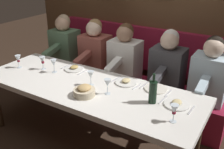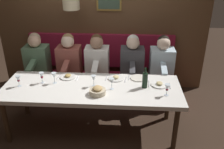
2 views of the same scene
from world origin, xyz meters
TOP-DOWN VIEW (x-y plane):
  - ground_plane at (0.00, 0.00)m, footprint 12.00×12.00m
  - dining_table at (0.00, 0.00)m, footprint 0.90×2.53m
  - banquette_bench at (0.89, 0.00)m, footprint 0.52×2.73m
  - back_wall_panel at (1.46, 0.00)m, footprint 0.59×3.93m
  - diner_nearest at (0.88, -1.08)m, footprint 0.60×0.40m
  - diner_near at (0.88, -0.58)m, footprint 0.60×0.40m
  - diner_middle at (0.88, 0.02)m, footprint 0.60×0.40m
  - diner_far at (0.88, 0.51)m, footprint 0.60×0.40m
  - diner_farthest at (0.88, 1.08)m, footprint 0.60×0.40m
  - place_setting_0 at (0.27, -0.33)m, footprint 0.24×0.32m
  - place_setting_1 at (0.31, -0.67)m, footprint 0.24×0.31m
  - place_setting_2 at (0.28, 0.40)m, footprint 0.24×0.32m
  - place_setting_3 at (0.11, -0.97)m, footprint 0.24×0.32m
  - wine_glass_0 at (-0.04, -0.29)m, footprint 0.07×0.07m
  - wine_glass_1 at (0.08, 0.73)m, footprint 0.07×0.07m
  - wine_glass_2 at (0.08, 0.55)m, footprint 0.07×0.07m
  - wine_glass_3 at (-0.04, 1.03)m, footprint 0.07×0.07m
  - wine_glass_4 at (-0.16, -1.03)m, footprint 0.07×0.07m
  - wine_glass_5 at (0.03, -0.03)m, footprint 0.07×0.07m
  - wine_bottle at (0.04, -0.75)m, footprint 0.08×0.08m
  - bread_bowl at (-0.19, -0.11)m, footprint 0.22×0.22m

SIDE VIEW (x-z plane):
  - ground_plane at x=0.00m, z-range 0.00..0.00m
  - banquette_bench at x=0.89m, z-range 0.00..0.45m
  - dining_table at x=0.00m, z-range 0.31..1.05m
  - place_setting_1 at x=0.31m, z-range 0.74..0.75m
  - place_setting_0 at x=0.27m, z-range 0.73..0.78m
  - place_setting_2 at x=0.28m, z-range 0.73..0.78m
  - place_setting_3 at x=0.11m, z-range 0.73..0.78m
  - bread_bowl at x=-0.19m, z-range 0.73..0.85m
  - diner_nearest at x=0.88m, z-range 0.42..1.21m
  - diner_near at x=0.88m, z-range 0.42..1.21m
  - diner_middle at x=0.88m, z-range 0.42..1.21m
  - diner_far at x=0.88m, z-range 0.42..1.21m
  - diner_farthest at x=0.88m, z-range 0.42..1.21m
  - wine_glass_1 at x=0.08m, z-range 0.77..0.94m
  - wine_glass_3 at x=-0.04m, z-range 0.77..0.94m
  - wine_glass_4 at x=-0.16m, z-range 0.77..0.94m
  - wine_bottle at x=0.04m, z-range 0.71..1.01m
  - wine_glass_0 at x=-0.04m, z-range 0.77..0.94m
  - wine_glass_2 at x=0.08m, z-range 0.77..0.94m
  - wine_glass_5 at x=0.03m, z-range 0.77..0.94m
  - back_wall_panel at x=1.46m, z-range -0.08..2.82m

